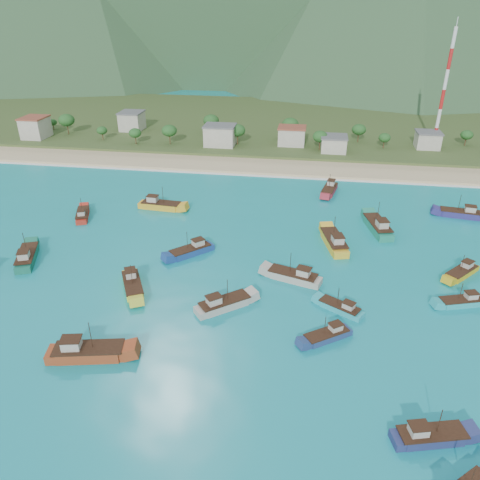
# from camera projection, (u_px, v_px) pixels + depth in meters

# --- Properties ---
(ground) EXTENTS (600.00, 600.00, 0.00)m
(ground) POSITION_uv_depth(u_px,v_px,m) (257.00, 299.00, 88.83)
(ground) COLOR #0D8A94
(ground) RESTS_ON ground
(beach) EXTENTS (400.00, 18.00, 1.20)m
(beach) POSITION_uv_depth(u_px,v_px,m) (285.00, 167.00, 158.16)
(beach) COLOR beige
(beach) RESTS_ON ground
(land) EXTENTS (400.00, 110.00, 2.40)m
(land) POSITION_uv_depth(u_px,v_px,m) (294.00, 125.00, 211.70)
(land) COLOR #385123
(land) RESTS_ON ground
(surf_line) EXTENTS (400.00, 2.50, 0.08)m
(surf_line) POSITION_uv_depth(u_px,v_px,m) (283.00, 177.00, 149.83)
(surf_line) COLOR white
(surf_line) RESTS_ON ground
(village) EXTENTS (217.63, 28.38, 7.64)m
(village) POSITION_uv_depth(u_px,v_px,m) (300.00, 136.00, 175.34)
(village) COLOR beige
(village) RESTS_ON ground
(vegetation) EXTENTS (276.09, 26.29, 9.03)m
(vegetation) POSITION_uv_depth(u_px,v_px,m) (276.00, 133.00, 177.72)
(vegetation) COLOR #235623
(vegetation) RESTS_ON ground
(radio_tower) EXTENTS (1.20, 1.20, 40.89)m
(radio_tower) POSITION_uv_depth(u_px,v_px,m) (444.00, 90.00, 166.19)
(radio_tower) COLOR red
(radio_tower) RESTS_ON ground
(boat_0) EXTENTS (7.33, 11.82, 6.73)m
(boat_0) POSITION_uv_depth(u_px,v_px,m) (27.00, 257.00, 101.49)
(boat_0) COLOR #156750
(boat_0) RESTS_ON ground
(boat_1) EXTENTS (5.36, 11.12, 6.32)m
(boat_1) POSITION_uv_depth(u_px,v_px,m) (329.00, 190.00, 137.35)
(boat_1) COLOR #A52936
(boat_1) RESTS_ON ground
(boat_2) EXTENTS (9.19, 5.12, 5.21)m
(boat_2) POSITION_uv_depth(u_px,v_px,m) (462.00, 302.00, 86.96)
(boat_2) COLOR #22A8B1
(boat_2) RESTS_ON ground
(boat_3) EXTENTS (9.59, 9.47, 6.15)m
(boat_3) POSITION_uv_depth(u_px,v_px,m) (191.00, 251.00, 104.21)
(boat_3) COLOR navy
(boat_3) RESTS_ON ground
(boat_4) EXTENTS (11.43, 6.39, 6.48)m
(boat_4) POSITION_uv_depth(u_px,v_px,m) (294.00, 277.00, 94.50)
(boat_4) COLOR #ABA799
(boat_4) RESTS_ON ground
(boat_5) EXTENTS (10.31, 9.11, 6.30)m
(boat_5) POSITION_uv_depth(u_px,v_px,m) (224.00, 305.00, 85.98)
(boat_5) COLOR #AAA79C
(boat_5) RESTS_ON ground
(boat_7) EXTENTS (5.94, 9.81, 5.57)m
(boat_7) POSITION_uv_depth(u_px,v_px,m) (83.00, 215.00, 121.75)
(boat_7) COLOR #B2291B
(boat_7) RESTS_ON ground
(boat_8) EXTENTS (10.17, 5.29, 5.77)m
(boat_8) POSITION_uv_depth(u_px,v_px,m) (430.00, 437.00, 60.15)
(boat_8) COLOR navy
(boat_8) RESTS_ON ground
(boat_9) EXTENTS (11.35, 4.86, 6.49)m
(boat_9) POSITION_uv_depth(u_px,v_px,m) (461.00, 214.00, 122.04)
(boat_9) COLOR navy
(boat_9) RESTS_ON ground
(boat_11) EXTENTS (6.63, 13.32, 7.56)m
(boat_11) POSITION_uv_depth(u_px,v_px,m) (378.00, 227.00, 114.75)
(boat_11) COLOR #1B8367
(boat_11) RESTS_ON ground
(boat_15) EXTENTS (11.91, 4.40, 6.90)m
(boat_15) POSITION_uv_depth(u_px,v_px,m) (161.00, 206.00, 126.77)
(boat_15) COLOR gold
(boat_15) RESTS_ON ground
(boat_16) EXTENTS (12.72, 6.04, 7.23)m
(boat_16) POSITION_uv_depth(u_px,v_px,m) (88.00, 353.00, 74.05)
(boat_16) COLOR #943C1C
(boat_16) RESTS_ON ground
(boat_18) EXTENTS (8.25, 8.61, 5.44)m
(boat_18) POSITION_uv_depth(u_px,v_px,m) (462.00, 273.00, 96.23)
(boat_18) COLOR gold
(boat_18) RESTS_ON ground
(boat_21) EXTENTS (7.64, 10.90, 6.28)m
(boat_21) POSITION_uv_depth(u_px,v_px,m) (133.00, 285.00, 91.69)
(boat_21) COLOR yellow
(boat_21) RESTS_ON ground
(boat_22) EXTENTS (8.54, 7.04, 5.10)m
(boat_22) POSITION_uv_depth(u_px,v_px,m) (327.00, 336.00, 78.28)
(boat_22) COLOR navy
(boat_22) RESTS_ON ground
(boat_24) EXTENTS (8.51, 6.48, 4.98)m
(boat_24) POSITION_uv_depth(u_px,v_px,m) (340.00, 308.00, 85.31)
(boat_24) COLOR #26A9B5
(boat_24) RESTS_ON ground
(boat_25) EXTENTS (6.62, 12.95, 7.35)m
(boat_25) POSITION_uv_depth(u_px,v_px,m) (334.00, 242.00, 107.61)
(boat_25) COLOR gold
(boat_25) RESTS_ON ground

